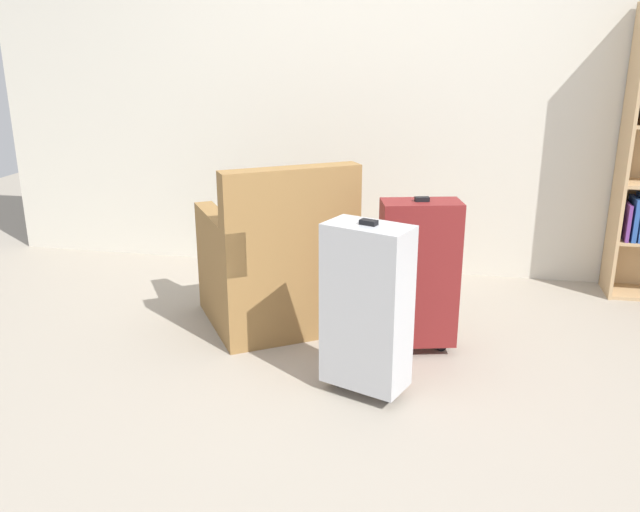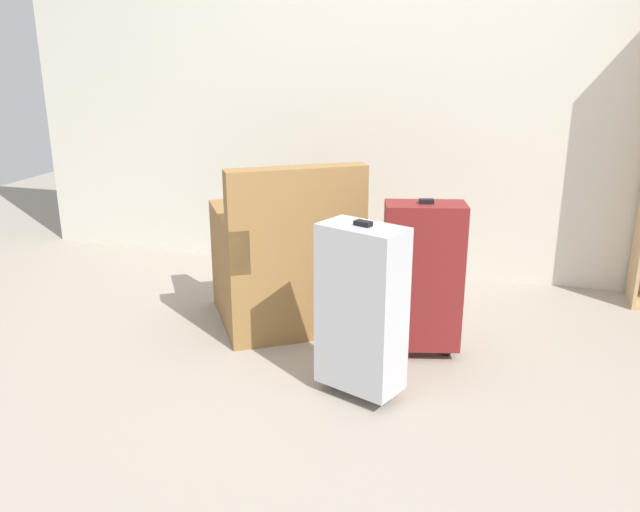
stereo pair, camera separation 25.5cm
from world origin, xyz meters
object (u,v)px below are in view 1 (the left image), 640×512
Objects in this scene: suitcase_dark_red at (418,274)px; mug at (387,318)px; suitcase_silver at (367,307)px; armchair at (277,267)px.

mug is at bearing 122.38° from suitcase_dark_red.
mug is 0.15× the size of suitcase_dark_red.
suitcase_silver is (-0.02, -0.73, 0.36)m from mug.
suitcase_silver is (-0.19, -0.47, 0.00)m from suitcase_dark_red.
suitcase_dark_red is at bearing -57.62° from mug.
armchair is 0.66m from mug.
suitcase_dark_red is 1.00× the size of suitcase_silver.
mug is 0.48m from suitcase_dark_red.
armchair is 0.89m from suitcase_silver.
mug is at bearing 5.46° from armchair.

